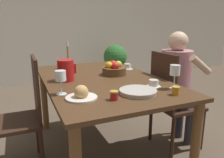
{
  "coord_description": "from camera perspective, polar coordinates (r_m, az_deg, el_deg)",
  "views": [
    {
      "loc": [
        -0.68,
        -1.82,
        1.26
      ],
      "look_at": [
        0.0,
        -0.25,
        0.82
      ],
      "focal_mm": 35.0,
      "sensor_mm": 36.0,
      "label": 1
    }
  ],
  "objects": [
    {
      "name": "bread_plate",
      "position": [
        1.47,
        -8.03,
        -3.97
      ],
      "size": [
        0.21,
        0.21,
        0.1
      ],
      "color": "silver",
      "rests_on": "dining_table"
    },
    {
      "name": "wall_back",
      "position": [
        4.76,
        -15.77,
        14.4
      ],
      "size": [
        10.0,
        0.06,
        2.6
      ],
      "color": "beige",
      "rests_on": "ground_plane"
    },
    {
      "name": "ground_plane",
      "position": [
        2.31,
        -2.56,
        -18.53
      ],
      "size": [
        20.0,
        20.0,
        0.0
      ],
      "primitive_type": "plane",
      "color": "brown"
    },
    {
      "name": "candlestick_tall",
      "position": [
        2.47,
        -11.4,
        5.34
      ],
      "size": [
        0.06,
        0.06,
        0.29
      ],
      "color": "olive",
      "rests_on": "dining_table"
    },
    {
      "name": "chair_person_side",
      "position": [
        2.27,
        15.19,
        -5.26
      ],
      "size": [
        0.42,
        0.42,
        0.99
      ],
      "rotation": [
        0.0,
        0.0,
        -1.57
      ],
      "color": "#331E14",
      "rests_on": "ground_plane"
    },
    {
      "name": "chair_opposite",
      "position": [
        2.03,
        -21.98,
        -8.18
      ],
      "size": [
        0.42,
        0.42,
        0.99
      ],
      "rotation": [
        0.0,
        0.0,
        1.57
      ],
      "color": "#331E14",
      "rests_on": "ground_plane"
    },
    {
      "name": "teacup_near_person",
      "position": [
        1.75,
        10.77,
        -1.29
      ],
      "size": [
        0.12,
        0.12,
        0.06
      ],
      "color": "silver",
      "rests_on": "dining_table"
    },
    {
      "name": "person_seated",
      "position": [
        2.3,
        16.91,
        -0.26
      ],
      "size": [
        0.39,
        0.41,
        1.18
      ],
      "rotation": [
        0.0,
        0.0,
        -1.57
      ],
      "color": "#33333D",
      "rests_on": "ground_plane"
    },
    {
      "name": "potted_plant",
      "position": [
        4.57,
        0.84,
        5.38
      ],
      "size": [
        0.49,
        0.49,
        0.83
      ],
      "color": "#A8603D",
      "rests_on": "ground_plane"
    },
    {
      "name": "wine_glass_juice",
      "position": [
        1.56,
        -13.28,
        0.45
      ],
      "size": [
        0.08,
        0.08,
        0.17
      ],
      "color": "white",
      "rests_on": "dining_table"
    },
    {
      "name": "jam_jar_red",
      "position": [
        1.59,
        16.28,
        -2.84
      ],
      "size": [
        0.06,
        0.06,
        0.06
      ],
      "color": "#C67A1E",
      "rests_on": "dining_table"
    },
    {
      "name": "red_pitcher",
      "position": [
        1.93,
        -11.99,
        2.25
      ],
      "size": [
        0.16,
        0.14,
        0.19
      ],
      "color": "red",
      "rests_on": "dining_table"
    },
    {
      "name": "jam_jar_amber",
      "position": [
        1.43,
        0.54,
        -4.2
      ],
      "size": [
        0.06,
        0.06,
        0.06
      ],
      "color": "#A81E1E",
      "rests_on": "dining_table"
    },
    {
      "name": "fruit_bowl",
      "position": [
        2.13,
        0.54,
        2.56
      ],
      "size": [
        0.23,
        0.23,
        0.13
      ],
      "color": "brown",
      "rests_on": "dining_table"
    },
    {
      "name": "serving_tray",
      "position": [
        1.57,
        6.81,
        -3.28
      ],
      "size": [
        0.27,
        0.27,
        0.03
      ],
      "color": "#B7B2A8",
      "rests_on": "dining_table"
    },
    {
      "name": "teacup_across",
      "position": [
        2.39,
        4.02,
        3.14
      ],
      "size": [
        0.12,
        0.12,
        0.06
      ],
      "color": "silver",
      "rests_on": "dining_table"
    },
    {
      "name": "wine_glass_water",
      "position": [
        1.71,
        16.12,
        1.95
      ],
      "size": [
        0.08,
        0.08,
        0.19
      ],
      "color": "white",
      "rests_on": "dining_table"
    },
    {
      "name": "dining_table",
      "position": [
        2.03,
        -2.76,
        -2.57
      ],
      "size": [
        1.01,
        1.63,
        0.77
      ],
      "color": "#472D19",
      "rests_on": "ground_plane"
    }
  ]
}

